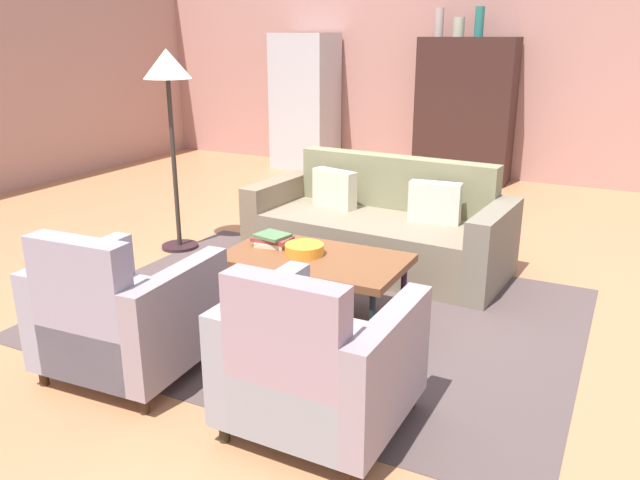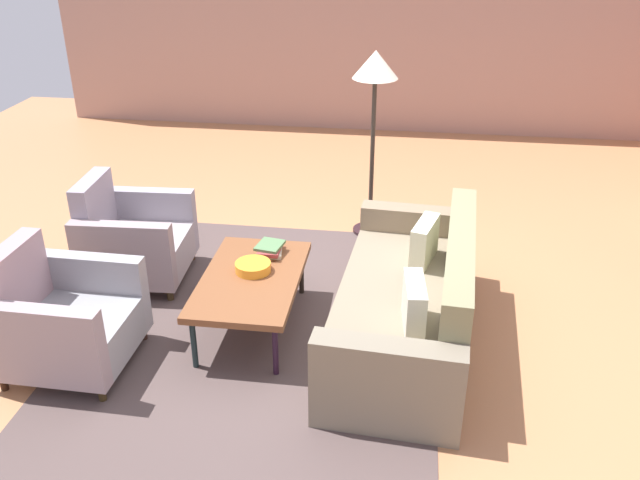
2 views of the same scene
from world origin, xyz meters
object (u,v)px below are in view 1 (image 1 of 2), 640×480
object	(u,v)px
armchair_left	(122,318)
cabinet	(465,111)
vase_tall	(439,22)
vase_small	(479,22)
couch	(381,230)
book_stack	(272,240)
coffee_table	(315,261)
fruit_bowl	(304,249)
vase_round	(459,27)
armchair_right	(315,367)
refrigerator	(305,102)
floor_lamp	(168,83)

from	to	relation	value
armchair_left	cabinet	bearing A→B (deg)	83.22
vase_tall	vase_small	bearing A→B (deg)	0.00
couch	book_stack	xyz separation A→B (m)	(-0.37, -1.12, 0.19)
armchair_left	vase_small	distance (m)	6.04
armchair_left	vase_tall	world-z (taller)	vase_tall
coffee_table	couch	bearing A→B (deg)	89.70
cabinet	book_stack	bearing A→B (deg)	-91.90
couch	vase_tall	world-z (taller)	vase_tall
book_stack	vase_tall	size ratio (longest dim) A/B	0.78
fruit_bowl	vase_round	distance (m)	4.86
book_stack	cabinet	bearing A→B (deg)	88.10
couch	armchair_right	bearing A→B (deg)	108.27
cabinet	vase_tall	size ratio (longest dim) A/B	5.22
couch	refrigerator	size ratio (longest dim) A/B	1.17
couch	vase_tall	size ratio (longest dim) A/B	6.26
fruit_bowl	book_stack	size ratio (longest dim) A/B	0.98
cabinet	vase_tall	world-z (taller)	vase_tall
couch	book_stack	size ratio (longest dim) A/B	8.04
book_stack	vase_small	distance (m)	4.81
coffee_table	vase_tall	world-z (taller)	vase_tall
coffee_table	armchair_right	bearing A→B (deg)	-62.83
fruit_bowl	book_stack	distance (m)	0.29
armchair_left	book_stack	size ratio (longest dim) A/B	3.28
vase_round	vase_small	distance (m)	0.26
refrigerator	floor_lamp	xyz separation A→B (m)	(0.72, -3.78, 0.52)
fruit_bowl	vase_round	world-z (taller)	vase_round
coffee_table	book_stack	world-z (taller)	book_stack
coffee_table	refrigerator	xyz separation A→B (m)	(-2.46, 4.53, 0.53)
armchair_left	vase_round	distance (m)	6.01
coffee_table	armchair_left	xyz separation A→B (m)	(-0.60, -1.17, -0.05)
vase_small	floor_lamp	bearing A→B (deg)	-112.82
coffee_table	armchair_right	xyz separation A→B (m)	(0.60, -1.17, -0.05)
armchair_right	refrigerator	distance (m)	6.49
vase_round	couch	bearing A→B (deg)	-83.88
vase_tall	vase_round	bearing A→B (deg)	0.00
armchair_left	fruit_bowl	bearing A→B (deg)	63.05
cabinet	vase_small	xyz separation A→B (m)	(0.10, -0.00, 1.08)
coffee_table	armchair_right	world-z (taller)	armchair_right
armchair_left	vase_round	xyz separation A→B (m)	(0.23, 5.79, 1.57)
fruit_bowl	vase_tall	size ratio (longest dim) A/B	0.76
book_stack	vase_round	xyz separation A→B (m)	(0.00, 4.56, 1.44)
armchair_left	fruit_bowl	xyz separation A→B (m)	(0.52, 1.17, 0.13)
fruit_bowl	book_stack	world-z (taller)	book_stack
armchair_left	book_stack	xyz separation A→B (m)	(0.23, 1.23, 0.13)
book_stack	vase_round	distance (m)	4.78
vase_round	floor_lamp	distance (m)	4.15
couch	armchair_right	distance (m)	2.43
coffee_table	vase_small	xyz separation A→B (m)	(-0.11, 4.63, 1.58)
armchair_left	book_stack	distance (m)	1.26
floor_lamp	book_stack	bearing A→B (deg)	-26.10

